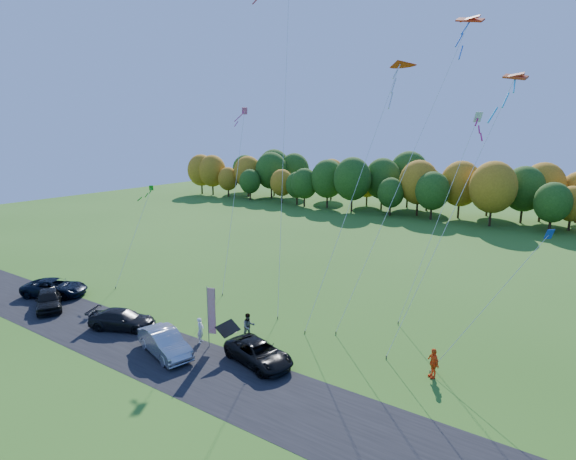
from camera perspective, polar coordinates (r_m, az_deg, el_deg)
The scene contains 20 objects.
ground at distance 32.26m, azimuth -6.13°, elevation -14.18°, with size 160.00×160.00×0.00m, color #306019.
asphalt_strip at distance 29.68m, azimuth -11.30°, elevation -16.87°, with size 90.00×6.00×0.01m, color black.
tree_line at distance 80.51m, azimuth 19.81°, elevation 1.33°, with size 116.00×12.00×10.00m, color #1E4711, non-canonical shape.
black_suv at distance 29.48m, azimuth -3.75°, elevation -15.31°, with size 2.32×5.03×1.40m, color black.
silver_sedan at distance 31.50m, azimuth -15.39°, elevation -13.60°, with size 1.75×5.02×1.65m, color #9F9FA3.
dark_truck_a at distance 36.24m, azimuth -20.29°, elevation -10.59°, with size 2.02×4.97×1.44m, color black.
dark_truck_b at distance 42.52m, azimuth -28.11°, elevation -7.79°, with size 1.88×4.67×1.59m, color black.
dark_suv_west at distance 45.51m, azimuth -27.48°, elevation -6.49°, with size 2.55×5.53×1.54m, color black.
person_tailgate_a at distance 32.54m, azimuth -11.05°, elevation -12.36°, with size 0.66×0.43×1.80m, color silver.
person_tailgate_b at distance 32.53m, azimuth -5.04°, elevation -12.08°, with size 0.92×0.72×1.89m, color gray.
person_east at distance 29.16m, azimuth 17.95°, elevation -15.76°, with size 1.08×0.45×1.85m, color #F55517.
feather_flag at distance 31.03m, azimuth -9.77°, elevation -10.01°, with size 0.54×0.27×4.35m.
kite_delta_blue at distance 38.16m, azimuth -0.50°, elevation 13.01°, with size 6.71×10.45×30.70m.
kite_parafoil_orange at distance 34.48m, azimuth 14.58°, elevation 7.10°, with size 7.18×11.41×23.34m.
kite_delta_red at distance 34.85m, azimuth 8.65°, elevation 5.43°, with size 3.52×11.44×21.05m.
kite_parafoil_rainbow at distance 30.19m, azimuth 19.89°, elevation 1.40°, with size 6.48×6.89×18.26m.
kite_diamond_green at distance 46.04m, azimuth -18.92°, elevation -0.57°, with size 1.36×6.06×9.39m.
kite_diamond_white at distance 35.39m, azimuth 18.46°, elevation 1.10°, with size 4.20×5.23×16.17m.
kite_diamond_pink at distance 41.92m, azimuth -6.89°, elevation 3.94°, with size 2.57×6.68×16.99m.
kite_diamond_blue_low at distance 29.01m, azimuth 23.98°, elevation -8.74°, with size 5.71×3.58×9.37m.
Camera 1 is at (18.74, -21.97, 14.38)m, focal length 28.00 mm.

